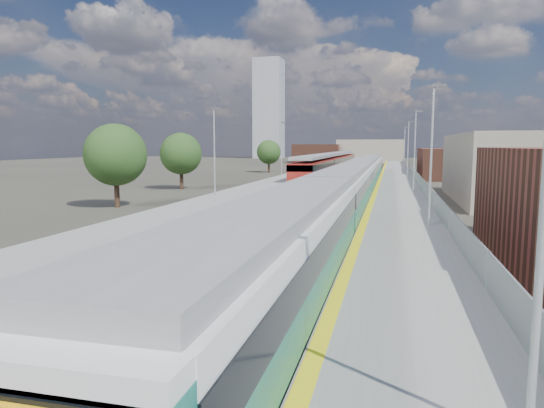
% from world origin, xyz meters
% --- Properties ---
extents(ground, '(320.00, 320.00, 0.00)m').
position_xyz_m(ground, '(0.00, 50.00, 0.00)').
color(ground, '#47443A').
rests_on(ground, ground).
extents(ballast_bed, '(10.50, 155.00, 0.06)m').
position_xyz_m(ballast_bed, '(-2.25, 52.50, 0.03)').
color(ballast_bed, '#565451').
rests_on(ballast_bed, ground).
extents(tracks, '(8.96, 160.00, 0.17)m').
position_xyz_m(tracks, '(-1.65, 54.18, 0.11)').
color(tracks, '#4C3323').
rests_on(tracks, ground).
extents(platform_right, '(4.70, 155.00, 8.52)m').
position_xyz_m(platform_right, '(5.28, 52.49, 0.54)').
color(platform_right, slate).
rests_on(platform_right, ground).
extents(platform_left, '(4.30, 155.00, 8.52)m').
position_xyz_m(platform_left, '(-9.05, 52.49, 0.52)').
color(platform_left, slate).
rests_on(platform_left, ground).
extents(buildings, '(72.00, 185.50, 40.00)m').
position_xyz_m(buildings, '(-18.12, 138.60, 10.70)').
color(buildings, brown).
rests_on(buildings, ground).
extents(green_train, '(2.86, 79.71, 3.15)m').
position_xyz_m(green_train, '(1.50, 38.01, 2.22)').
color(green_train, black).
rests_on(green_train, ground).
extents(red_train, '(3.05, 61.87, 3.85)m').
position_xyz_m(red_train, '(-5.50, 79.42, 2.28)').
color(red_train, black).
rests_on(red_train, ground).
extents(tree_a, '(5.28, 5.28, 7.16)m').
position_xyz_m(tree_a, '(-18.31, 31.78, 4.51)').
color(tree_a, '#382619').
rests_on(tree_a, ground).
extents(tree_b, '(5.04, 5.04, 6.83)m').
position_xyz_m(tree_b, '(-20.24, 49.24, 4.30)').
color(tree_b, '#382619').
rests_on(tree_b, ground).
extents(tree_c, '(4.67, 4.67, 6.33)m').
position_xyz_m(tree_c, '(-18.83, 86.85, 3.98)').
color(tree_c, '#382619').
rests_on(tree_c, ground).
extents(tree_d, '(4.33, 4.33, 5.87)m').
position_xyz_m(tree_d, '(23.51, 68.51, 3.69)').
color(tree_d, '#382619').
rests_on(tree_d, ground).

